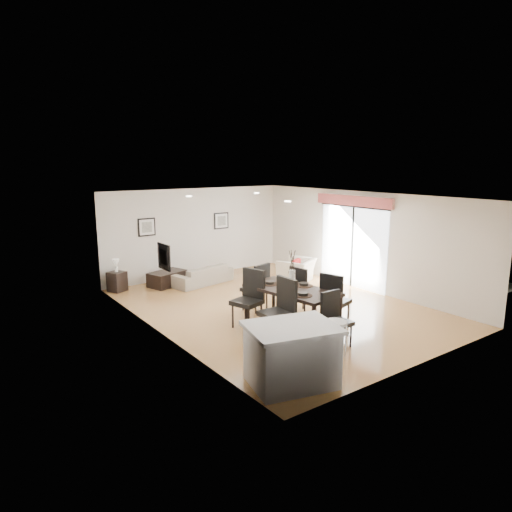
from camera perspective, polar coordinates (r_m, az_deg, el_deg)
ground at (r=11.22m, az=2.49°, el=-6.39°), size 8.00×8.00×0.00m
wall_back at (r=14.19m, az=-7.51°, el=2.94°), size 6.00×0.04×2.70m
wall_front at (r=8.21m, az=20.16°, el=-4.06°), size 6.00×0.04×2.70m
wall_left at (r=9.36m, az=-12.03°, el=-1.72°), size 0.04×8.00×2.70m
wall_right at (r=12.93m, az=13.06°, el=1.89°), size 0.04×8.00×2.70m
ceiling at (r=10.70m, az=2.62°, el=7.49°), size 6.00×8.00×0.02m
sofa at (r=13.33m, az=-6.73°, el=-2.33°), size 1.96×1.09×0.54m
armchair at (r=13.53m, az=5.10°, el=-1.81°), size 1.33×1.26×0.67m
courtyard_plant_a at (r=15.12m, az=20.53°, el=-0.95°), size 0.70×0.62×0.74m
courtyard_plant_b at (r=16.16m, az=15.15°, el=-0.06°), size 0.42×0.42×0.61m
dining_table at (r=9.76m, az=4.49°, el=-4.53°), size 1.30×2.16×0.84m
dining_chair_wnear at (r=8.97m, az=3.15°, el=-6.31°), size 0.58×0.58×1.27m
dining_chair_wfar at (r=9.77m, az=-0.75°, el=-4.89°), size 0.70×0.70×1.24m
dining_chair_enear at (r=9.88m, az=9.68°, el=-5.07°), size 0.66×0.66×1.18m
dining_chair_efar at (r=10.61m, az=5.71°, el=-3.98°), size 0.56×0.56×1.12m
dining_chair_head at (r=8.93m, az=9.74°, el=-7.35°), size 0.48×0.48×1.06m
dining_chair_foot at (r=10.76m, az=0.26°, el=-3.61°), size 0.62×0.62×1.15m
vase at (r=9.64m, az=4.54°, el=-1.94°), size 0.90×1.47×0.83m
coffee_table at (r=13.31m, az=-11.03°, el=-2.78°), size 1.17×0.91×0.41m
side_table at (r=13.06m, az=-16.97°, el=-3.06°), size 0.54×0.54×0.54m
table_lamp at (r=12.94m, az=-17.10°, el=-0.92°), size 0.18×0.18×0.35m
cushion at (r=13.35m, az=5.08°, el=-1.07°), size 0.34×0.19×0.32m
kitchen_island at (r=7.39m, az=4.47°, el=-12.18°), size 1.62×1.39×0.97m
bar_stool at (r=7.91m, az=9.90°, el=-8.85°), size 0.39×0.39×0.84m
framed_print_back_left at (r=13.44m, az=-13.50°, el=3.53°), size 0.52×0.04×0.52m
framed_print_back_right at (r=14.56m, az=-4.36°, el=4.42°), size 0.52×0.04×0.52m
framed_print_left_wall at (r=9.13m, az=-11.43°, el=-0.10°), size 0.04×0.52×0.52m
sliding_door at (r=13.04m, az=12.00°, el=3.42°), size 0.12×2.70×2.57m
courtyard at (r=15.98m, az=18.17°, el=1.88°), size 6.00×6.00×2.00m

